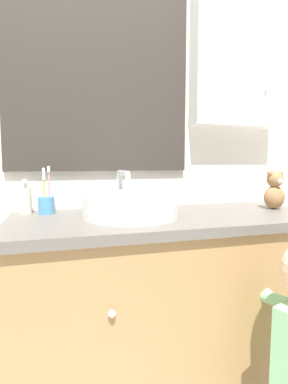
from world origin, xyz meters
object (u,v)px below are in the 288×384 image
(sink_basin, at_px, (131,204))
(teddy_bear, at_px, (275,191))
(toothbrush_holder, at_px, (46,203))
(soap_dispenser, at_px, (26,200))

(sink_basin, relative_size, teddy_bear, 2.44)
(sink_basin, height_order, toothbrush_holder, toothbrush_holder)
(soap_dispenser, bearing_deg, teddy_bear, -9.16)
(sink_basin, height_order, soap_dispenser, sink_basin)
(soap_dispenser, xyz_separation_m, teddy_bear, (1.06, -0.17, 0.03))
(soap_dispenser, distance_m, teddy_bear, 1.07)
(soap_dispenser, height_order, teddy_bear, teddy_bear)
(sink_basin, bearing_deg, teddy_bear, 0.54)
(soap_dispenser, bearing_deg, sink_basin, -24.14)
(toothbrush_holder, bearing_deg, sink_basin, -25.78)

